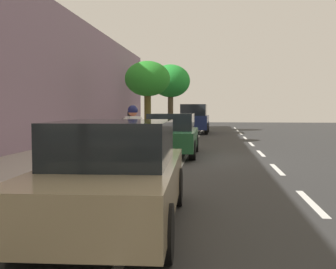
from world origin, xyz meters
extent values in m
plane|color=#303030|center=(0.00, 0.00, 0.00)|extent=(76.66, 76.66, 0.00)
cube|color=gray|center=(3.80, 0.00, 0.08)|extent=(4.28, 47.92, 0.15)
cube|color=gray|center=(1.58, 0.00, 0.08)|extent=(0.16, 47.92, 0.15)
cube|color=white|center=(-2.64, -22.86, 0.00)|extent=(0.14, 2.20, 0.01)
cube|color=white|center=(-2.64, -18.66, 0.00)|extent=(0.14, 2.20, 0.01)
cube|color=white|center=(-2.64, -14.46, 0.00)|extent=(0.14, 2.20, 0.01)
cube|color=white|center=(-2.64, -10.26, 0.00)|extent=(0.14, 2.20, 0.01)
cube|color=white|center=(-2.64, -6.06, 0.00)|extent=(0.14, 2.20, 0.01)
cube|color=white|center=(-2.64, -1.86, 0.00)|extent=(0.14, 2.20, 0.01)
cube|color=white|center=(-2.64, 2.34, 0.00)|extent=(0.14, 2.20, 0.01)
cube|color=white|center=(-2.64, 6.54, 0.00)|extent=(0.14, 2.20, 0.01)
cube|color=white|center=(0.11, 0.00, 0.00)|extent=(0.12, 47.92, 0.01)
cube|color=gray|center=(6.19, 0.00, 3.16)|extent=(0.50, 47.92, 6.31)
cube|color=navy|center=(0.53, -14.70, 0.78)|extent=(1.96, 4.72, 0.90)
cube|color=black|center=(0.53, -14.70, 1.61)|extent=(1.71, 3.12, 0.76)
cylinder|color=black|center=(1.42, -13.25, 0.38)|extent=(0.23, 0.76, 0.76)
cylinder|color=black|center=(-0.33, -13.23, 0.38)|extent=(0.23, 0.76, 0.76)
cylinder|color=black|center=(1.38, -16.16, 0.38)|extent=(0.23, 0.76, 0.76)
cylinder|color=black|center=(-0.36, -16.14, 0.38)|extent=(0.23, 0.76, 0.76)
cube|color=#1E512D|center=(0.65, -0.85, 0.60)|extent=(1.80, 4.41, 0.64)
cube|color=black|center=(0.65, -0.85, 1.22)|extent=(1.57, 2.11, 0.60)
cylinder|color=black|center=(1.45, 0.52, 0.33)|extent=(0.23, 0.66, 0.66)
cylinder|color=black|center=(-0.17, 0.51, 0.33)|extent=(0.23, 0.66, 0.66)
cylinder|color=black|center=(1.47, -2.21, 0.33)|extent=(0.23, 0.66, 0.66)
cylinder|color=black|center=(-0.15, -2.22, 0.33)|extent=(0.23, 0.66, 0.66)
cube|color=tan|center=(0.52, 8.43, 0.60)|extent=(1.95, 4.47, 0.64)
cube|color=black|center=(0.52, 8.43, 1.22)|extent=(1.64, 2.16, 0.60)
cylinder|color=black|center=(1.27, 9.83, 0.33)|extent=(0.25, 0.67, 0.66)
cylinder|color=black|center=(-0.35, 9.76, 0.33)|extent=(0.25, 0.67, 0.66)
cylinder|color=black|center=(1.38, 7.10, 0.33)|extent=(0.25, 0.67, 0.66)
cylinder|color=black|center=(-0.23, 7.03, 0.33)|extent=(0.25, 0.67, 0.66)
torus|color=black|center=(0.76, 3.89, 0.36)|extent=(0.51, 0.57, 0.72)
torus|color=black|center=(1.46, 3.12, 0.36)|extent=(0.51, 0.57, 0.72)
cylinder|color=#197233|center=(1.02, 3.60, 0.45)|extent=(0.46, 0.51, 0.53)
cylinder|color=#197233|center=(1.27, 3.33, 0.44)|extent=(0.12, 0.13, 0.49)
cylinder|color=#197233|center=(1.06, 3.56, 0.69)|extent=(0.51, 0.57, 0.05)
cylinder|color=#197233|center=(1.34, 3.24, 0.28)|extent=(0.26, 0.29, 0.19)
cylinder|color=#197233|center=(1.38, 3.20, 0.52)|extent=(0.20, 0.22, 0.34)
cylinder|color=#197233|center=(0.79, 3.86, 0.53)|extent=(0.10, 0.11, 0.35)
cube|color=black|center=(1.30, 3.29, 0.72)|extent=(0.23, 0.25, 0.05)
cylinder|color=black|center=(0.82, 3.83, 0.76)|extent=(0.36, 0.33, 0.03)
cylinder|color=#C6B284|center=(1.37, 3.13, 0.44)|extent=(0.15, 0.15, 0.87)
cylinder|color=#C6B284|center=(1.25, 2.98, 0.44)|extent=(0.15, 0.15, 0.87)
cube|color=white|center=(1.31, 3.05, 1.18)|extent=(0.42, 0.44, 0.62)
cylinder|color=white|center=(1.47, 3.26, 1.15)|extent=(0.10, 0.10, 0.59)
cylinder|color=white|center=(1.15, 2.85, 1.15)|extent=(0.10, 0.10, 0.59)
sphere|color=#CE7255|center=(1.31, 3.05, 1.61)|extent=(0.24, 0.24, 0.24)
sphere|color=navy|center=(1.31, 3.05, 1.66)|extent=(0.27, 0.27, 0.27)
cube|color=black|center=(1.46, 2.93, 1.20)|extent=(0.33, 0.35, 0.44)
cylinder|color=brown|center=(2.52, -17.93, 1.57)|extent=(0.42, 0.42, 2.84)
ellipsoid|color=green|center=(2.52, -17.93, 3.82)|extent=(3.00, 3.00, 2.50)
cylinder|color=brown|center=(2.52, -6.91, 1.37)|extent=(0.34, 0.34, 2.43)
ellipsoid|color=#2B8F29|center=(2.52, -6.91, 3.21)|extent=(2.30, 2.30, 1.78)
cylinder|color=black|center=(4.19, -10.62, 0.56)|extent=(0.15, 0.15, 0.82)
cylinder|color=black|center=(4.10, -10.79, 0.56)|extent=(0.15, 0.15, 0.82)
cube|color=black|center=(4.14, -10.70, 1.26)|extent=(0.39, 0.44, 0.58)
cylinder|color=black|center=(4.27, -10.48, 1.23)|extent=(0.10, 0.10, 0.55)
cylinder|color=black|center=(4.02, -10.93, 1.23)|extent=(0.10, 0.10, 0.55)
sphere|color=#8E705B|center=(4.14, -10.70, 1.66)|extent=(0.23, 0.23, 0.23)
cylinder|color=red|center=(2.01, 2.98, 0.50)|extent=(0.22, 0.22, 0.70)
sphere|color=red|center=(2.01, 2.98, 0.89)|extent=(0.20, 0.20, 0.20)
camera|label=1|loc=(-0.91, 14.24, 1.69)|focal=44.87mm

